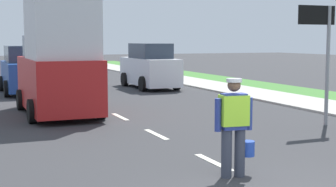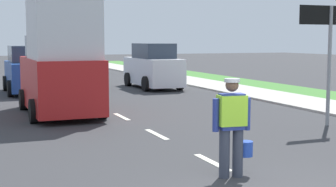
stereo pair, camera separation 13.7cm
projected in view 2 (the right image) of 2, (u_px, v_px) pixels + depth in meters
The scene contains 8 objects.
ground_plane at pixel (55, 83), 26.26m from camera, with size 96.00×96.00×0.00m, color #333335.
sidewalk_right at pixel (295, 101), 18.78m from camera, with size 2.40×72.00×0.14m, color #B2ADA3.
lane_center_line at pixel (44, 78), 30.14m from camera, with size 0.14×46.40×0.01m.
road_worker at pixel (233, 123), 8.31m from camera, with size 0.77×0.36×1.67m.
lane_direction_sign at pixel (323, 36), 13.11m from camera, with size 1.16×0.11×3.20m.
delivery_truck at pixel (60, 63), 15.12m from camera, with size 2.16×4.60×3.54m.
car_parked_far at pixel (153, 67), 23.69m from camera, with size 1.86×4.33×2.13m.
car_oncoming_second at pixel (29, 71), 21.54m from camera, with size 2.02×4.16×2.04m.
Camera 2 is at (-4.20, -5.51, 2.31)m, focal length 53.22 mm.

